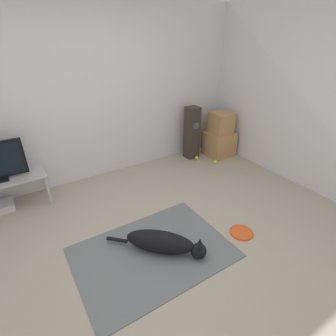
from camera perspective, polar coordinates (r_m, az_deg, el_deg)
The scene contains 12 objects.
ground_plane at distance 2.94m, azimuth -1.70°, elevation -18.67°, with size 12.00×12.00×0.00m, color #9E9384.
wall_back at distance 4.07m, azimuth -17.84°, elevation 14.49°, with size 8.00×0.06×2.55m.
wall_right at distance 4.10m, azimuth 31.77°, elevation 11.80°, with size 0.06×8.00×2.55m.
area_rug at distance 2.98m, azimuth -3.23°, elevation -17.85°, with size 1.62×1.15×0.01m.
dog at distance 2.89m, azimuth -0.99°, elevation -15.94°, with size 0.83×0.82×0.26m.
frisbee at distance 3.30m, azimuth 15.71°, elevation -13.32°, with size 0.27×0.27×0.03m.
cardboard_box_lower at distance 5.06m, azimuth 11.06°, elevation 5.24°, with size 0.48×0.45×0.44m.
cardboard_box_upper at distance 4.92m, azimuth 11.48°, elevation 9.62°, with size 0.36×0.34×0.38m.
floor_speaker at distance 4.80m, azimuth 5.21°, elevation 7.61°, with size 0.22×0.22×0.95m.
tennis_ball_by_boxes at distance 4.88m, azimuth 6.25°, elevation 2.26°, with size 0.07×0.07×0.07m.
tennis_ball_near_speaker at distance 4.76m, azimuth 10.25°, elevation 1.32°, with size 0.07×0.07×0.07m.
game_console at distance 4.16m, azimuth -32.75°, elevation -7.16°, with size 0.34×0.27×0.10m.
Camera 1 is at (-1.01, -1.75, 2.14)m, focal length 28.00 mm.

